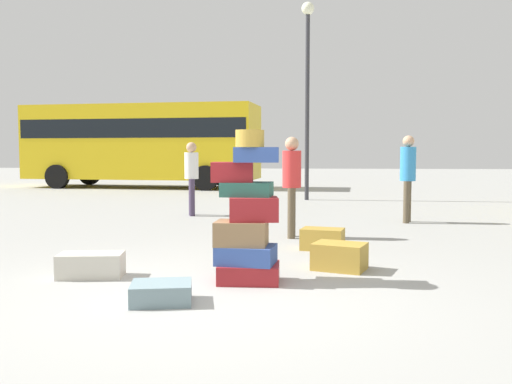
# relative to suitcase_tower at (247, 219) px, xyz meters

# --- Properties ---
(ground_plane) EXTENTS (80.00, 80.00, 0.00)m
(ground_plane) POSITION_rel_suitcase_tower_xyz_m (-0.28, -0.55, -0.67)
(ground_plane) COLOR #9E9E99
(suitcase_tower) EXTENTS (0.75, 0.62, 1.61)m
(suitcase_tower) POSITION_rel_suitcase_tower_xyz_m (0.00, 0.00, 0.00)
(suitcase_tower) COLOR maroon
(suitcase_tower) RESTS_ON ground
(suitcase_tan_upright_blue) EXTENTS (0.70, 0.61, 0.31)m
(suitcase_tan_upright_blue) POSITION_rel_suitcase_tower_xyz_m (1.03, 0.65, -0.51)
(suitcase_tan_upright_blue) COLOR #B28C33
(suitcase_tan_upright_blue) RESTS_ON ground
(suitcase_slate_left_side) EXTENTS (0.62, 0.53, 0.19)m
(suitcase_slate_left_side) POSITION_rel_suitcase_tower_xyz_m (-0.69, -0.91, -0.58)
(suitcase_slate_left_side) COLOR gray
(suitcase_slate_left_side) RESTS_ON ground
(suitcase_tan_white_trunk) EXTENTS (0.65, 0.50, 0.30)m
(suitcase_tan_white_trunk) POSITION_rel_suitcase_tower_xyz_m (0.88, 1.94, -0.52)
(suitcase_tan_white_trunk) COLOR #B28C33
(suitcase_tan_white_trunk) RESTS_ON ground
(suitcase_cream_foreground_far) EXTENTS (0.74, 0.46, 0.27)m
(suitcase_cream_foreground_far) POSITION_rel_suitcase_tower_xyz_m (-1.73, 0.03, -0.54)
(suitcase_cream_foreground_far) COLOR beige
(suitcase_cream_foreground_far) RESTS_ON ground
(person_bearded_onlooker) EXTENTS (0.30, 0.33, 1.70)m
(person_bearded_onlooker) POSITION_rel_suitcase_tower_xyz_m (2.65, 5.08, 0.34)
(person_bearded_onlooker) COLOR brown
(person_bearded_onlooker) RESTS_ON ground
(person_tourist_with_camera) EXTENTS (0.30, 0.33, 1.59)m
(person_tourist_with_camera) POSITION_rel_suitcase_tower_xyz_m (-1.79, 5.90, 0.28)
(person_tourist_with_camera) COLOR #3F334C
(person_tourist_with_camera) RESTS_ON ground
(person_passerby_in_red) EXTENTS (0.30, 0.34, 1.62)m
(person_passerby_in_red) POSITION_rel_suitcase_tower_xyz_m (0.43, 3.02, 0.30)
(person_passerby_in_red) COLOR brown
(person_passerby_in_red) RESTS_ON ground
(parked_bus) EXTENTS (9.13, 3.43, 3.15)m
(parked_bus) POSITION_rel_suitcase_tower_xyz_m (-5.57, 15.00, 1.16)
(parked_bus) COLOR yellow
(parked_bus) RESTS_ON ground
(lamp_post) EXTENTS (0.36, 0.36, 5.58)m
(lamp_post) POSITION_rel_suitcase_tower_xyz_m (0.74, 9.98, 3.02)
(lamp_post) COLOR #333338
(lamp_post) RESTS_ON ground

